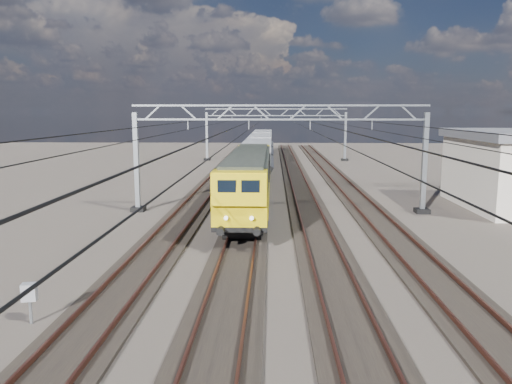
{
  "coord_description": "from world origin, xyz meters",
  "views": [
    {
      "loc": [
        -0.45,
        -28.81,
        6.62
      ],
      "look_at": [
        -1.31,
        -2.52,
        2.4
      ],
      "focal_mm": 35.0,
      "sensor_mm": 36.0,
      "label": 1
    }
  ],
  "objects_px": {
    "hopper_wagon_lead": "(257,156)",
    "trackside_cabinet": "(29,293)",
    "locomotive": "(249,177)",
    "hopper_wagon_mid": "(260,146)",
    "hopper_wagon_third": "(263,140)",
    "catenary_gantry_mid": "(279,154)",
    "catenary_gantry_far": "(276,132)"
  },
  "relations": [
    {
      "from": "hopper_wagon_third",
      "to": "trackside_cabinet",
      "type": "height_order",
      "value": "hopper_wagon_third"
    },
    {
      "from": "locomotive",
      "to": "catenary_gantry_far",
      "type": "bearing_deg",
      "value": 86.82
    },
    {
      "from": "hopper_wagon_lead",
      "to": "hopper_wagon_third",
      "type": "xyz_separation_m",
      "value": [
        0.0,
        28.4,
        0.0
      ]
    },
    {
      "from": "catenary_gantry_far",
      "to": "hopper_wagon_mid",
      "type": "relative_size",
      "value": 1.53
    },
    {
      "from": "catenary_gantry_mid",
      "to": "hopper_wagon_third",
      "type": "relative_size",
      "value": 1.53
    },
    {
      "from": "locomotive",
      "to": "hopper_wagon_third",
      "type": "relative_size",
      "value": 1.62
    },
    {
      "from": "catenary_gantry_mid",
      "to": "catenary_gantry_far",
      "type": "bearing_deg",
      "value": 90.0
    },
    {
      "from": "catenary_gantry_mid",
      "to": "hopper_wagon_mid",
      "type": "distance_m",
      "value": 32.06
    },
    {
      "from": "catenary_gantry_mid",
      "to": "hopper_wagon_lead",
      "type": "relative_size",
      "value": 1.53
    },
    {
      "from": "hopper_wagon_lead",
      "to": "trackside_cabinet",
      "type": "xyz_separation_m",
      "value": [
        -6.06,
        -35.87,
        -1.22
      ]
    },
    {
      "from": "hopper_wagon_mid",
      "to": "catenary_gantry_mid",
      "type": "bearing_deg",
      "value": -86.42
    },
    {
      "from": "catenary_gantry_mid",
      "to": "hopper_wagon_lead",
      "type": "xyz_separation_m",
      "value": [
        -2.0,
        17.75,
        -1.67
      ]
    },
    {
      "from": "hopper_wagon_lead",
      "to": "hopper_wagon_mid",
      "type": "distance_m",
      "value": 14.2
    },
    {
      "from": "hopper_wagon_lead",
      "to": "trackside_cabinet",
      "type": "relative_size",
      "value": 9.84
    },
    {
      "from": "catenary_gantry_far",
      "to": "hopper_wagon_lead",
      "type": "bearing_deg",
      "value": -96.25
    },
    {
      "from": "locomotive",
      "to": "hopper_wagon_mid",
      "type": "xyz_separation_m",
      "value": [
        -0.0,
        31.9,
        -0.09
      ]
    },
    {
      "from": "hopper_wagon_lead",
      "to": "hopper_wagon_mid",
      "type": "bearing_deg",
      "value": 90.0
    },
    {
      "from": "hopper_wagon_mid",
      "to": "hopper_wagon_third",
      "type": "height_order",
      "value": "same"
    },
    {
      "from": "locomotive",
      "to": "hopper_wagon_mid",
      "type": "height_order",
      "value": "locomotive"
    },
    {
      "from": "locomotive",
      "to": "trackside_cabinet",
      "type": "distance_m",
      "value": 19.2
    },
    {
      "from": "hopper_wagon_lead",
      "to": "hopper_wagon_third",
      "type": "height_order",
      "value": "same"
    },
    {
      "from": "hopper_wagon_mid",
      "to": "trackside_cabinet",
      "type": "distance_m",
      "value": 50.45
    },
    {
      "from": "catenary_gantry_mid",
      "to": "trackside_cabinet",
      "type": "xyz_separation_m",
      "value": [
        -8.06,
        -18.12,
        -2.9
      ]
    },
    {
      "from": "catenary_gantry_mid",
      "to": "hopper_wagon_lead",
      "type": "height_order",
      "value": "catenary_gantry_mid"
    },
    {
      "from": "hopper_wagon_third",
      "to": "trackside_cabinet",
      "type": "relative_size",
      "value": 9.84
    },
    {
      "from": "catenary_gantry_far",
      "to": "hopper_wagon_mid",
      "type": "bearing_deg",
      "value": -116.28
    },
    {
      "from": "catenary_gantry_far",
      "to": "catenary_gantry_mid",
      "type": "bearing_deg",
      "value": -90.0
    },
    {
      "from": "locomotive",
      "to": "hopper_wagon_lead",
      "type": "height_order",
      "value": "locomotive"
    },
    {
      "from": "trackside_cabinet",
      "to": "locomotive",
      "type": "bearing_deg",
      "value": 60.22
    },
    {
      "from": "locomotive",
      "to": "hopper_wagon_third",
      "type": "xyz_separation_m",
      "value": [
        -0.0,
        46.1,
        -0.09
      ]
    },
    {
      "from": "hopper_wagon_mid",
      "to": "hopper_wagon_third",
      "type": "xyz_separation_m",
      "value": [
        0.0,
        14.2,
        0.0
      ]
    },
    {
      "from": "hopper_wagon_mid",
      "to": "hopper_wagon_third",
      "type": "bearing_deg",
      "value": 90.0
    }
  ]
}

